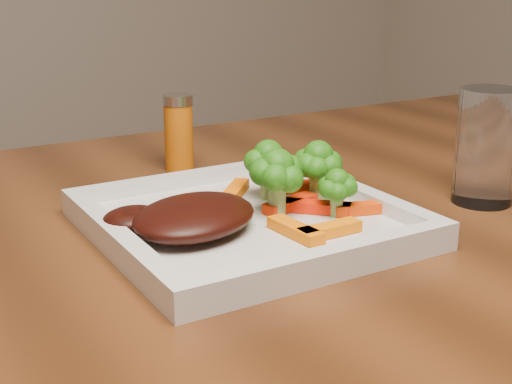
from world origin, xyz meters
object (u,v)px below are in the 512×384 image
plate (247,225)px  drinking_glass (486,147)px  spice_shaker (179,133)px  steak (194,216)px

plate → drinking_glass: 0.27m
spice_shaker → drinking_glass: (0.22, -0.28, 0.01)m
plate → drinking_glass: drinking_glass is taller
spice_shaker → drinking_glass: 0.35m
steak → spice_shaker: bearing=68.3°
plate → drinking_glass: bearing=-11.3°
spice_shaker → steak: bearing=-111.7°
spice_shaker → plate: bearing=-98.8°
plate → spice_shaker: bearing=81.2°
plate → drinking_glass: size_ratio=2.25×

